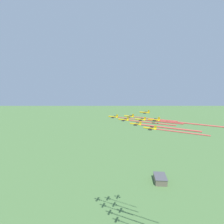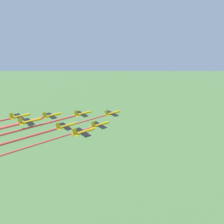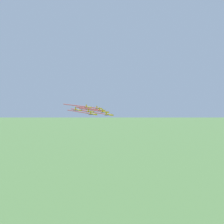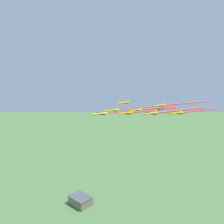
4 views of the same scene
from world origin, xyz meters
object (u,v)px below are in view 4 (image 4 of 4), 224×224
(jet_3, at_px, (151,113))
(jet_4, at_px, (136,110))
(jet_7, at_px, (159,105))
(jet_1, at_px, (125,113))
(jet_0, at_px, (100,114))
(jet_2, at_px, (113,110))
(hangar, at_px, (80,200))
(jet_5, at_px, (123,103))
(jet_6, at_px, (176,113))

(jet_3, bearing_deg, jet_4, 0.00)
(jet_7, bearing_deg, jet_3, 120.47)
(jet_1, bearing_deg, jet_4, -59.53)
(jet_0, bearing_deg, jet_3, -120.47)
(jet_2, distance_m, jet_3, 27.40)
(jet_2, height_order, jet_3, jet_3)
(hangar, height_order, jet_5, jet_5)
(hangar, distance_m, jet_0, 192.94)
(jet_6, bearing_deg, jet_7, 0.00)
(hangar, height_order, jet_6, jet_6)
(jet_0, xyz_separation_m, jet_2, (-3.05, 15.37, -0.03))
(jet_1, xyz_separation_m, jet_3, (11.95, 10.14, -0.19))
(jet_3, relative_size, jet_7, 1.00)
(hangar, relative_size, jet_7, 2.83)
(hangar, distance_m, jet_6, 207.59)
(jet_2, relative_size, jet_6, 1.00)
(jet_1, relative_size, jet_2, 1.00)
(jet_0, height_order, jet_3, jet_3)
(jet_3, distance_m, jet_7, 15.97)
(jet_1, xyz_separation_m, jet_5, (-18.06, 20.61, 2.95))
(jet_5, bearing_deg, jet_6, -161.22)
(hangar, distance_m, jet_7, 198.06)
(jet_2, distance_m, jet_6, 41.72)
(jet_1, xyz_separation_m, jet_4, (-3.05, 15.37, -0.29))
(hangar, bearing_deg, jet_5, -22.48)
(jet_4, xyz_separation_m, jet_5, (-15.01, 5.24, 3.24))
(jet_6, distance_m, jet_7, 16.12)
(jet_0, xyz_separation_m, jet_1, (11.95, 10.14, 0.51))
(jet_1, xyz_separation_m, jet_7, (8.90, 25.51, 2.87))
(hangar, relative_size, jet_3, 2.83)
(jet_7, bearing_deg, jet_0, 78.91)
(jet_1, bearing_deg, jet_0, 59.53)
(jet_1, height_order, jet_6, jet_6)
(hangar, bearing_deg, jet_6, -16.61)
(jet_5, relative_size, jet_6, 1.00)
(jet_3, xyz_separation_m, jet_7, (-3.05, 15.37, 3.07))
(jet_2, xyz_separation_m, jet_6, (38.91, 15.04, 0.70))
(jet_0, bearing_deg, jet_1, -120.47)
(jet_0, bearing_deg, jet_4, -90.00)
(jet_2, xyz_separation_m, jet_4, (11.95, 10.14, 0.25))
(jet_0, height_order, jet_1, jet_1)
(jet_0, distance_m, jet_5, 31.53)
(hangar, relative_size, jet_6, 2.83)
(jet_6, xyz_separation_m, jet_7, (-15.01, 5.24, 2.71))
(jet_5, bearing_deg, jet_7, -150.46)
(jet_0, xyz_separation_m, jet_6, (35.86, 30.41, 0.67))
(hangar, distance_m, jet_5, 182.34)
(jet_7, bearing_deg, jet_1, 90.00)
(hangar, relative_size, jet_1, 2.83)
(jet_1, distance_m, jet_3, 15.67)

